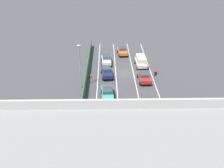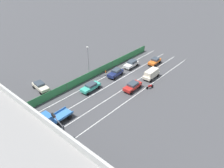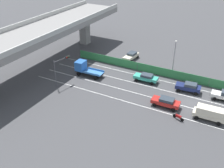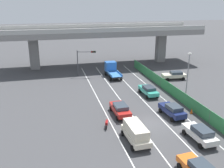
# 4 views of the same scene
# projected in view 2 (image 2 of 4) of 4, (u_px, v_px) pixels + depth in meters

# --- Properties ---
(ground_plane) EXTENTS (300.00, 300.00, 0.00)m
(ground_plane) POSITION_uv_depth(u_px,v_px,m) (130.00, 79.00, 49.47)
(ground_plane) COLOR #424244
(lane_line_left_edge) EXTENTS (0.14, 46.83, 0.01)m
(lane_line_left_edge) POSITION_uv_depth(u_px,v_px,m) (133.00, 97.00, 43.19)
(lane_line_left_edge) COLOR silver
(lane_line_left_edge) RESTS_ON ground
(lane_line_mid_left) EXTENTS (0.14, 46.83, 0.01)m
(lane_line_mid_left) POSITION_uv_depth(u_px,v_px,m) (120.00, 91.00, 45.05)
(lane_line_mid_left) COLOR silver
(lane_line_mid_left) RESTS_ON ground
(lane_line_mid_right) EXTENTS (0.14, 46.83, 0.01)m
(lane_line_mid_right) POSITION_uv_depth(u_px,v_px,m) (109.00, 86.00, 46.92)
(lane_line_mid_right) COLOR silver
(lane_line_mid_right) RESTS_ON ground
(lane_line_right_edge) EXTENTS (0.14, 46.83, 0.01)m
(lane_line_right_edge) POSITION_uv_depth(u_px,v_px,m) (98.00, 81.00, 48.78)
(lane_line_right_edge) COLOR silver
(lane_line_right_edge) RESTS_ON ground
(green_fence) EXTENTS (0.10, 42.93, 1.75)m
(green_fence) POSITION_uv_depth(u_px,v_px,m) (92.00, 74.00, 49.44)
(green_fence) COLOR #338447
(green_fence) RESTS_ON ground
(car_hatchback_white) EXTENTS (2.12, 4.52, 1.67)m
(car_hatchback_white) POSITION_uv_depth(u_px,v_px,m) (131.00, 64.00, 54.19)
(car_hatchback_white) COLOR silver
(car_hatchback_white) RESTS_ON ground
(car_sedan_navy) EXTENTS (2.25, 4.48, 1.68)m
(car_sedan_navy) POSITION_uv_depth(u_px,v_px,m) (116.00, 73.00, 50.13)
(car_sedan_navy) COLOR navy
(car_sedan_navy) RESTS_ON ground
(car_sedan_red) EXTENTS (2.09, 4.61, 1.58)m
(car_sedan_red) POSITION_uv_depth(u_px,v_px,m) (133.00, 86.00, 45.13)
(car_sedan_red) COLOR red
(car_sedan_red) RESTS_ON ground
(car_taxi_orange) EXTENTS (2.22, 4.43, 1.58)m
(car_taxi_orange) POSITION_uv_depth(u_px,v_px,m) (155.00, 61.00, 55.68)
(car_taxi_orange) COLOR orange
(car_taxi_orange) RESTS_ON ground
(car_van_cream) EXTENTS (2.19, 4.72, 2.03)m
(car_van_cream) POSITION_uv_depth(u_px,v_px,m) (151.00, 73.00, 49.24)
(car_van_cream) COLOR beige
(car_van_cream) RESTS_ON ground
(car_taxi_teal) EXTENTS (2.07, 4.65, 1.53)m
(car_taxi_teal) POSITION_uv_depth(u_px,v_px,m) (91.00, 87.00, 44.91)
(car_taxi_teal) COLOR teal
(car_taxi_teal) RESTS_ON ground
(flatbed_truck_blue) EXTENTS (2.49, 5.73, 2.75)m
(flatbed_truck_blue) POSITION_uv_depth(u_px,v_px,m) (51.00, 119.00, 35.19)
(flatbed_truck_blue) COLOR black
(flatbed_truck_blue) RESTS_ON ground
(motorcycle) EXTENTS (0.83, 1.88, 0.93)m
(motorcycle) POSITION_uv_depth(u_px,v_px,m) (150.00, 86.00, 45.76)
(motorcycle) COLOR black
(motorcycle) RESTS_ON ground
(parked_sedan_cream) EXTENTS (4.70, 2.38, 1.56)m
(parked_sedan_cream) POSITION_uv_depth(u_px,v_px,m) (40.00, 86.00, 45.10)
(parked_sedan_cream) COLOR beige
(parked_sedan_cream) RESTS_ON ground
(traffic_light) EXTENTS (3.71, 1.00, 5.15)m
(traffic_light) POSITION_uv_depth(u_px,v_px,m) (60.00, 129.00, 30.00)
(traffic_light) COLOR #47474C
(traffic_light) RESTS_ON ground
(street_lamp) EXTENTS (0.60, 0.36, 7.45)m
(street_lamp) POSITION_uv_depth(u_px,v_px,m) (88.00, 59.00, 47.98)
(street_lamp) COLOR gray
(street_lamp) RESTS_ON ground
(traffic_cone) EXTENTS (0.47, 0.47, 0.74)m
(traffic_cone) POSITION_uv_depth(u_px,v_px,m) (106.00, 71.00, 51.99)
(traffic_cone) COLOR orange
(traffic_cone) RESTS_ON ground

